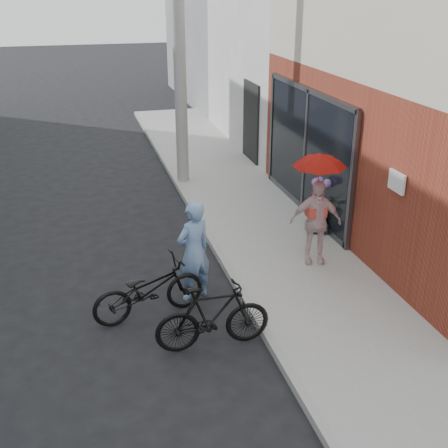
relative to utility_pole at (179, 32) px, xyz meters
name	(u,v)px	position (x,y,z in m)	size (l,w,h in m)	color
ground	(191,326)	(-1.10, -6.00, -3.50)	(80.00, 80.00, 0.00)	black
sidewalk	(281,247)	(1.00, -4.00, -3.44)	(2.20, 24.00, 0.12)	#999894
curb	(219,254)	(-0.16, -4.00, -3.44)	(0.12, 24.00, 0.12)	#9E9E99
plaster_building	(366,19)	(6.10, 3.00, 0.00)	(8.00, 6.00, 7.00)	silver
east_building_far	(281,9)	(6.10, 10.00, 0.00)	(8.00, 8.00, 7.00)	slate
utility_pole	(179,32)	(0.00, 0.00, 0.00)	(0.28, 0.28, 7.00)	#9E9E99
officer	(194,251)	(-0.87, -5.23, -2.70)	(0.58, 0.38, 1.59)	#7499CF
bike_left	(149,290)	(-1.62, -5.56, -3.06)	(0.58, 1.67, 0.88)	black
bike_right	(213,317)	(-0.91, -6.54, -3.04)	(0.44, 1.55, 0.93)	black
kimono_woman	(315,222)	(1.29, -4.78, -2.66)	(0.85, 0.35, 1.45)	beige
parasol	(320,159)	(1.29, -4.78, -1.58)	(0.82, 0.82, 0.72)	red
planter	(319,227)	(1.90, -3.65, -3.29)	(0.34, 0.34, 0.18)	black
potted_plant	(320,209)	(1.90, -3.65, -2.92)	(0.51, 0.45, 0.57)	#3E6B2B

